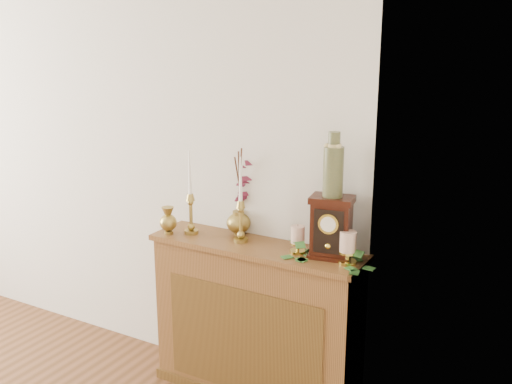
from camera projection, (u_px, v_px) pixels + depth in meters
The scene contains 10 objects.
console_shelf at pixel (256, 326), 3.43m from camera, with size 1.24×0.34×0.93m.
candlestick_left at pixel (191, 207), 3.44m from camera, with size 0.08×0.08×0.49m.
candlestick_center at pixel (241, 214), 3.31m from camera, with size 0.08×0.08×0.48m.
bud_vase at pixel (168, 221), 3.46m from camera, with size 0.10×0.10×0.16m.
ginger_jar at pixel (243, 194), 3.44m from camera, with size 0.21×0.23×0.52m.
pillar_candle_left at pixel (298, 238), 3.16m from camera, with size 0.08×0.08×0.16m.
pillar_candle_right at pixel (348, 246), 3.01m from camera, with size 0.09×0.09×0.18m.
ivy_garland at pixel (324, 259), 3.06m from camera, with size 0.53×0.18×0.09m.
mantel_clock at pixel (331, 228), 3.08m from camera, with size 0.24×0.19×0.33m.
ceramic_vase at pixel (333, 168), 3.00m from camera, with size 0.10×0.10×0.33m.
Camera 1 is at (2.94, -0.61, 2.07)m, focal length 42.00 mm.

